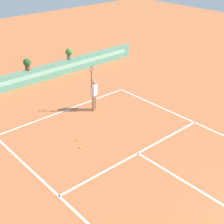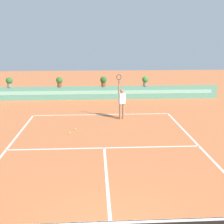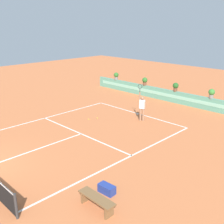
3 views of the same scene
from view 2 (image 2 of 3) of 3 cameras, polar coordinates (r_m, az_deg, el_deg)
ground_plane at (r=12.00m, az=-1.50°, el=-7.83°), size 60.00×60.00×0.00m
court_lines at (r=12.66m, az=-1.60°, el=-6.58°), size 8.32×11.94×0.01m
back_wall_barrier at (r=21.86m, az=-2.36°, el=3.81°), size 18.00×0.21×1.00m
tennis_player at (r=16.40m, az=1.95°, el=2.16°), size 0.58×0.34×2.58m
tennis_ball_near_baseline at (r=14.31m, az=-8.40°, el=-4.08°), size 0.07×0.07×0.07m
tennis_ball_mid_court at (r=14.84m, az=-7.24°, el=-3.36°), size 0.07×0.07×0.07m
potted_plant_far_left at (r=22.62m, az=-19.64°, el=5.69°), size 0.48×0.48×0.72m
potted_plant_centre at (r=21.72m, az=-1.72°, el=6.19°), size 0.48×0.48×0.72m
potted_plant_left at (r=21.88m, az=-10.37°, el=6.02°), size 0.48×0.48×0.72m
potted_plant_right at (r=22.03m, az=6.59°, el=6.22°), size 0.48×0.48×0.72m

